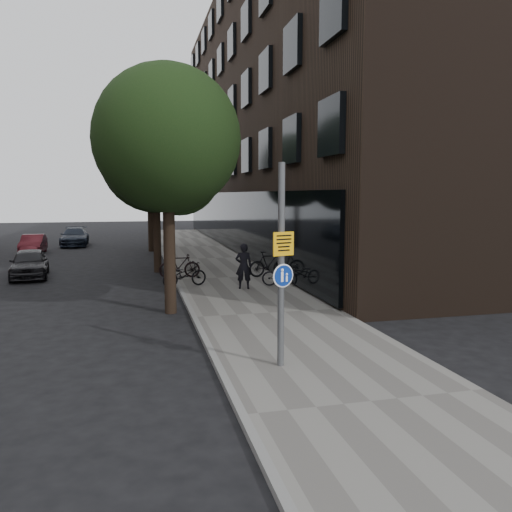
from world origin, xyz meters
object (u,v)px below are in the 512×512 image
object	(u,v)px
signpost	(281,265)
parked_car_near	(29,263)
pedestrian	(244,266)
parked_bike_facade_near	(284,275)

from	to	relation	value
signpost	parked_car_near	distance (m)	15.90
signpost	parked_car_near	size ratio (longest dim) A/B	1.11
pedestrian	parked_car_near	distance (m)	10.11
signpost	pedestrian	distance (m)	8.68
pedestrian	parked_car_near	bearing A→B (deg)	-19.17
pedestrian	parked_bike_facade_near	bearing A→B (deg)	-161.38
pedestrian	parked_bike_facade_near	world-z (taller)	pedestrian
parked_bike_facade_near	signpost	bearing A→B (deg)	-177.23
pedestrian	parked_bike_facade_near	distance (m)	1.69
signpost	parked_bike_facade_near	bearing A→B (deg)	55.80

